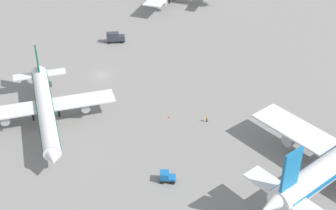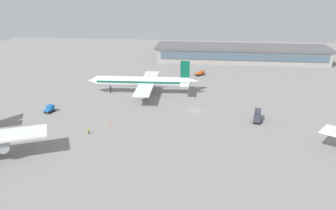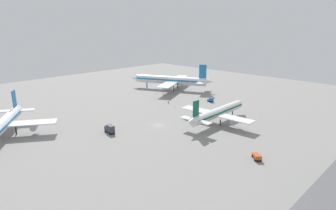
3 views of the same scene
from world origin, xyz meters
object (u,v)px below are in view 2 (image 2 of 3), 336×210
(pushback_tractor, at_px, (200,73))
(ground_crew_worker, at_px, (89,131))
(baggage_tug, at_px, (50,109))
(airplane_at_gate, at_px, (144,82))
(catering_truck, at_px, (257,116))
(safety_cone_near_gate, at_px, (111,122))

(pushback_tractor, bearing_deg, ground_crew_worker, -156.51)
(baggage_tug, bearing_deg, airplane_at_gate, -31.73)
(baggage_tug, height_order, ground_crew_worker, baggage_tug)
(catering_truck, relative_size, ground_crew_worker, 3.49)
(catering_truck, height_order, safety_cone_near_gate, catering_truck)
(ground_crew_worker, xyz_separation_m, safety_cone_near_gate, (-3.90, -8.41, -0.55))
(airplane_at_gate, relative_size, ground_crew_worker, 25.21)
(baggage_tug, xyz_separation_m, pushback_tractor, (-47.15, -52.27, -0.19))
(airplane_at_gate, relative_size, catering_truck, 7.22)
(safety_cone_near_gate, bearing_deg, baggage_tug, -15.83)
(ground_crew_worker, height_order, safety_cone_near_gate, ground_crew_worker)
(airplane_at_gate, xyz_separation_m, ground_crew_worker, (8.67, 37.56, -3.81))
(airplane_at_gate, height_order, catering_truck, airplane_at_gate)
(catering_truck, bearing_deg, ground_crew_worker, -63.60)
(catering_truck, distance_m, baggage_tug, 65.78)
(catering_truck, distance_m, safety_cone_near_gate, 44.29)
(pushback_tractor, bearing_deg, baggage_tug, -175.07)
(catering_truck, relative_size, baggage_tug, 1.61)
(ground_crew_worker, distance_m, safety_cone_near_gate, 9.28)
(baggage_tug, distance_m, safety_cone_near_gate, 22.85)
(baggage_tug, relative_size, safety_cone_near_gate, 6.04)
(catering_truck, xyz_separation_m, safety_cone_near_gate, (43.81, 6.34, -1.40))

